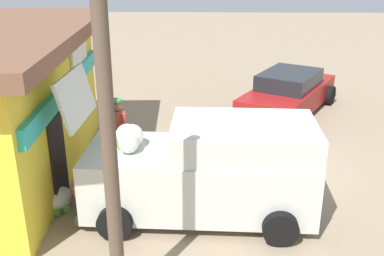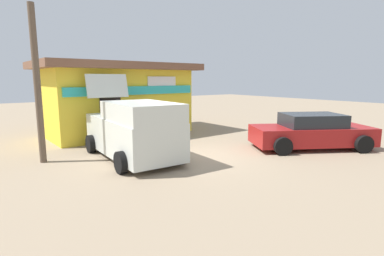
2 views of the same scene
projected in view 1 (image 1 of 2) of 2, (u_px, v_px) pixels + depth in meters
ground_plane at (245, 174)px, 10.57m from camera, size 60.00×60.00×0.00m
delivery_van at (206, 169)px, 8.67m from camera, size 2.27×4.62×2.81m
parked_sedan at (288, 93)px, 14.42m from camera, size 4.70×3.72×1.33m
vendor_standing at (119, 130)px, 10.43m from camera, size 0.48×0.48×1.75m
customer_bending at (102, 170)px, 8.89m from camera, size 0.69×0.61×1.40m
unloaded_banana_pile at (57, 200)px, 9.11m from camera, size 0.82×0.85×0.42m
paint_bucket at (136, 143)px, 11.89m from camera, size 0.32×0.32×0.31m
utility_pole at (110, 154)px, 5.79m from camera, size 0.20×0.20×4.86m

